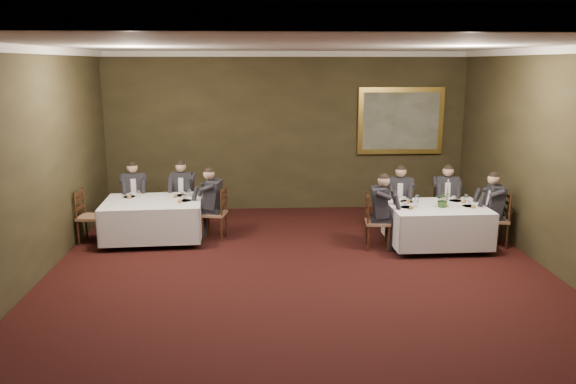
{
  "coord_description": "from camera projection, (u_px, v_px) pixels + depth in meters",
  "views": [
    {
      "loc": [
        -0.63,
        -7.45,
        3.25
      ],
      "look_at": [
        -0.15,
        1.64,
        1.15
      ],
      "focal_mm": 35.0,
      "sensor_mm": 36.0,
      "label": 1
    }
  ],
  "objects": [
    {
      "name": "back_wall",
      "position": [
        287.0,
        132.0,
        12.49
      ],
      "size": [
        8.0,
        0.1,
        3.5
      ],
      "primitive_type": "cube",
      "color": "#2D2716",
      "rests_on": "ground"
    },
    {
      "name": "painting",
      "position": [
        401.0,
        121.0,
        12.5
      ],
      "size": [
        1.91,
        0.09,
        1.48
      ],
      "color": "#DEC151",
      "rests_on": "back_wall"
    },
    {
      "name": "diner_sec_backleft",
      "position": [
        134.0,
        203.0,
        11.25
      ],
      "size": [
        0.5,
        0.56,
        1.35
      ],
      "rotation": [
        0.0,
        0.0,
        3.38
      ],
      "color": "black",
      "rests_on": "chair_sec_backleft"
    },
    {
      "name": "chair_sec_backleft",
      "position": [
        135.0,
        214.0,
        11.32
      ],
      "size": [
        0.53,
        0.51,
        1.0
      ],
      "rotation": [
        0.0,
        0.0,
        3.38
      ],
      "color": "#8C6547",
      "rests_on": "ground"
    },
    {
      "name": "table_second",
      "position": [
        153.0,
        217.0,
        10.43
      ],
      "size": [
        1.87,
        1.47,
        0.67
      ],
      "rotation": [
        0.0,
        0.0,
        0.06
      ],
      "color": "black",
      "rests_on": "ground"
    },
    {
      "name": "chair_main_backleft",
      "position": [
        398.0,
        219.0,
        10.92
      ],
      "size": [
        0.51,
        0.49,
        1.0
      ],
      "rotation": [
        0.0,
        0.0,
        2.97
      ],
      "color": "#8C6547",
      "rests_on": "ground"
    },
    {
      "name": "ceiling",
      "position": [
        306.0,
        43.0,
        7.23
      ],
      "size": [
        8.0,
        10.0,
        0.1
      ],
      "primitive_type": "cube",
      "color": "silver",
      "rests_on": "back_wall"
    },
    {
      "name": "place_setting_table_main",
      "position": [
        409.0,
        199.0,
        10.33
      ],
      "size": [
        0.33,
        0.31,
        0.14
      ],
      "color": "white",
      "rests_on": "table_main"
    },
    {
      "name": "ground",
      "position": [
        304.0,
        296.0,
        8.01
      ],
      "size": [
        10.0,
        10.0,
        0.0
      ],
      "primitive_type": "plane",
      "color": "black",
      "rests_on": "ground"
    },
    {
      "name": "chair_sec_backright",
      "position": [
        184.0,
        212.0,
        11.42
      ],
      "size": [
        0.47,
        0.46,
        1.0
      ],
      "rotation": [
        0.0,
        0.0,
        3.06
      ],
      "color": "#8C6547",
      "rests_on": "ground"
    },
    {
      "name": "diner_sec_endright",
      "position": [
        214.0,
        212.0,
        10.54
      ],
      "size": [
        0.55,
        0.49,
        1.35
      ],
      "rotation": [
        0.0,
        0.0,
        1.37
      ],
      "color": "black",
      "rests_on": "chair_sec_endright"
    },
    {
      "name": "crown_molding",
      "position": [
        306.0,
        48.0,
        7.24
      ],
      "size": [
        8.0,
        10.0,
        0.12
      ],
      "color": "white",
      "rests_on": "back_wall"
    },
    {
      "name": "chair_sec_endleft",
      "position": [
        91.0,
        228.0,
        10.35
      ],
      "size": [
        0.46,
        0.48,
        1.0
      ],
      "rotation": [
        0.0,
        0.0,
        -1.67
      ],
      "color": "#8C6547",
      "rests_on": "ground"
    },
    {
      "name": "diner_main_endright",
      "position": [
        495.0,
        218.0,
        10.12
      ],
      "size": [
        0.53,
        0.46,
        1.35
      ],
      "rotation": [
        0.0,
        0.0,
        1.44
      ],
      "color": "black",
      "rests_on": "chair_main_endright"
    },
    {
      "name": "chair_main_endleft",
      "position": [
        377.0,
        233.0,
        10.03
      ],
      "size": [
        0.46,
        0.48,
        1.0
      ],
      "rotation": [
        0.0,
        0.0,
        -1.67
      ],
      "color": "#8C6547",
      "rests_on": "ground"
    },
    {
      "name": "centerpiece",
      "position": [
        443.0,
        199.0,
        9.87
      ],
      "size": [
        0.34,
        0.32,
        0.3
      ],
      "primitive_type": "imported",
      "rotation": [
        0.0,
        0.0,
        -0.42
      ],
      "color": "#2D5926",
      "rests_on": "table_main"
    },
    {
      "name": "left_wall",
      "position": [
        4.0,
        179.0,
        7.41
      ],
      "size": [
        0.1,
        10.0,
        3.5
      ],
      "primitive_type": "cube",
      "color": "#2D2716",
      "rests_on": "ground"
    },
    {
      "name": "diner_sec_backright",
      "position": [
        183.0,
        201.0,
        11.36
      ],
      "size": [
        0.44,
        0.51,
        1.35
      ],
      "rotation": [
        0.0,
        0.0,
        3.06
      ],
      "color": "black",
      "rests_on": "chair_sec_backright"
    },
    {
      "name": "place_setting_table_second",
      "position": [
        132.0,
        195.0,
        10.7
      ],
      "size": [
        0.33,
        0.31,
        0.14
      ],
      "color": "white",
      "rests_on": "table_second"
    },
    {
      "name": "diner_main_backright",
      "position": [
        445.0,
        207.0,
        10.93
      ],
      "size": [
        0.47,
        0.54,
        1.35
      ],
      "rotation": [
        0.0,
        0.0,
        2.98
      ],
      "color": "black",
      "rests_on": "chair_main_backright"
    },
    {
      "name": "chair_main_endright",
      "position": [
        494.0,
        230.0,
        10.17
      ],
      "size": [
        0.47,
        0.49,
        1.0
      ],
      "rotation": [
        0.0,
        0.0,
        1.44
      ],
      "color": "#8C6547",
      "rests_on": "ground"
    },
    {
      "name": "front_wall",
      "position": [
        390.0,
        376.0,
        2.76
      ],
      "size": [
        8.0,
        0.1,
        3.5
      ],
      "primitive_type": "cube",
      "color": "#2D2716",
      "rests_on": "ground"
    },
    {
      "name": "diner_main_backleft",
      "position": [
        399.0,
        208.0,
        10.86
      ],
      "size": [
        0.48,
        0.54,
        1.35
      ],
      "rotation": [
        0.0,
        0.0,
        2.97
      ],
      "color": "black",
      "rests_on": "chair_main_backleft"
    },
    {
      "name": "candlestick",
      "position": [
        447.0,
        196.0,
        9.94
      ],
      "size": [
        0.07,
        0.07,
        0.51
      ],
      "color": "gold",
      "rests_on": "table_main"
    },
    {
      "name": "table_main",
      "position": [
        436.0,
        223.0,
        10.06
      ],
      "size": [
        1.74,
        1.33,
        0.67
      ],
      "rotation": [
        0.0,
        0.0,
        0.02
      ],
      "color": "black",
      "rests_on": "ground"
    },
    {
      "name": "chair_sec_endright",
      "position": [
        215.0,
        224.0,
        10.59
      ],
      "size": [
        0.5,
        0.51,
        1.0
      ],
      "rotation": [
        0.0,
        0.0,
        1.37
      ],
      "color": "#8C6547",
      "rests_on": "ground"
    },
    {
      "name": "diner_main_endleft",
      "position": [
        378.0,
        221.0,
        9.98
      ],
      "size": [
        0.52,
        0.45,
        1.35
      ],
      "rotation": [
        0.0,
        0.0,
        -1.67
      ],
      "color": "black",
      "rests_on": "chair_main_endleft"
    },
    {
      "name": "chair_main_backright",
      "position": [
        444.0,
        218.0,
        10.99
      ],
      "size": [
        0.5,
        0.49,
        1.0
      ],
      "rotation": [
        0.0,
        0.0,
        2.98
      ],
      "color": "#8C6547",
      "rests_on": "ground"
    }
  ]
}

